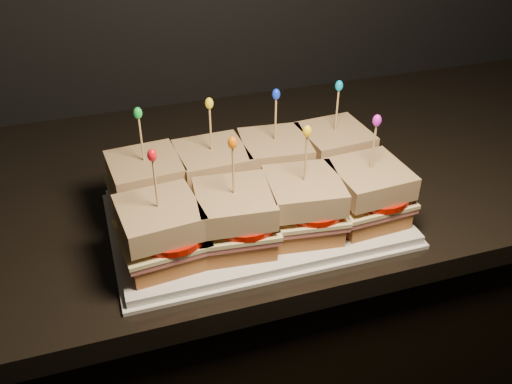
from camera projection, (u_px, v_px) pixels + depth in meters
name	position (u px, v px, depth m)	size (l,w,h in m)	color
cabinet	(224.00, 361.00, 1.24)	(2.12, 0.59, 0.88)	black
granite_slab	(216.00, 184.00, 0.98)	(2.16, 0.63, 0.04)	black
platter	(256.00, 217.00, 0.86)	(0.42, 0.26, 0.02)	white
platter_rim	(256.00, 220.00, 0.86)	(0.43, 0.27, 0.01)	white
sandwich_0_bread_bot	(149.00, 201.00, 0.86)	(0.10, 0.10, 0.03)	brown
sandwich_0_ham	(148.00, 191.00, 0.85)	(0.11, 0.10, 0.01)	#B74E52
sandwich_0_cheese	(147.00, 187.00, 0.84)	(0.11, 0.11, 0.01)	beige
sandwich_0_tomato	(156.00, 184.00, 0.84)	(0.10, 0.10, 0.01)	#AB1004
sandwich_0_bread_top	(145.00, 170.00, 0.83)	(0.10, 0.10, 0.03)	brown
sandwich_0_pick	(142.00, 142.00, 0.80)	(0.00, 0.00, 0.09)	tan
sandwich_0_frill	(138.00, 113.00, 0.77)	(0.01, 0.01, 0.02)	green
sandwich_1_bread_bot	(214.00, 189.00, 0.88)	(0.10, 0.10, 0.03)	brown
sandwich_1_ham	(213.00, 180.00, 0.87)	(0.11, 0.10, 0.01)	#B74E52
sandwich_1_cheese	(213.00, 176.00, 0.87)	(0.11, 0.11, 0.01)	beige
sandwich_1_tomato	(221.00, 173.00, 0.86)	(0.10, 0.10, 0.01)	#AB1004
sandwich_1_bread_top	(212.00, 160.00, 0.85)	(0.10, 0.10, 0.03)	brown
sandwich_1_pick	(211.00, 132.00, 0.83)	(0.00, 0.00, 0.09)	tan
sandwich_1_frill	(209.00, 103.00, 0.80)	(0.01, 0.01, 0.02)	yellow
sandwich_2_bread_bot	(274.00, 179.00, 0.91)	(0.10, 0.10, 0.03)	brown
sandwich_2_ham	(275.00, 169.00, 0.90)	(0.11, 0.10, 0.01)	#B74E52
sandwich_2_cheese	(275.00, 166.00, 0.89)	(0.11, 0.11, 0.01)	beige
sandwich_2_tomato	(283.00, 162.00, 0.89)	(0.10, 0.10, 0.01)	#AB1004
sandwich_2_bread_top	(275.00, 149.00, 0.88)	(0.10, 0.10, 0.03)	brown
sandwich_2_pick	(276.00, 122.00, 0.85)	(0.00, 0.00, 0.09)	tan
sandwich_2_frill	(276.00, 94.00, 0.83)	(0.01, 0.01, 0.02)	#1230DB
sandwich_3_bread_bot	(332.00, 169.00, 0.93)	(0.10, 0.10, 0.03)	brown
sandwich_3_ham	(333.00, 159.00, 0.92)	(0.11, 0.10, 0.01)	#B74E52
sandwich_3_cheese	(333.00, 156.00, 0.92)	(0.11, 0.11, 0.01)	beige
sandwich_3_tomato	(342.00, 152.00, 0.91)	(0.10, 0.10, 0.01)	#AB1004
sandwich_3_bread_top	(334.00, 140.00, 0.90)	(0.10, 0.10, 0.03)	brown
sandwich_3_pick	(337.00, 113.00, 0.88)	(0.00, 0.00, 0.09)	tan
sandwich_3_frill	(339.00, 86.00, 0.85)	(0.01, 0.01, 0.02)	#0498BF
sandwich_4_bread_bot	(163.00, 249.00, 0.76)	(0.10, 0.10, 0.03)	brown
sandwich_4_ham	(162.00, 239.00, 0.75)	(0.11, 0.10, 0.01)	#B74E52
sandwich_4_cheese	(161.00, 235.00, 0.75)	(0.11, 0.11, 0.01)	beige
sandwich_4_tomato	(171.00, 231.00, 0.74)	(0.10, 0.10, 0.01)	#AB1004
sandwich_4_bread_top	(159.00, 217.00, 0.73)	(0.10, 0.10, 0.03)	brown
sandwich_4_pick	(156.00, 187.00, 0.71)	(0.00, 0.00, 0.09)	tan
sandwich_4_frill	(152.00, 155.00, 0.68)	(0.01, 0.01, 0.02)	red
sandwich_5_bread_bot	(235.00, 235.00, 0.79)	(0.10, 0.10, 0.03)	brown
sandwich_5_ham	(235.00, 225.00, 0.78)	(0.11, 0.10, 0.01)	#B74E52
sandwich_5_cheese	(235.00, 221.00, 0.77)	(0.11, 0.11, 0.01)	beige
sandwich_5_tomato	(244.00, 217.00, 0.77)	(0.10, 0.10, 0.01)	#AB1004
sandwich_5_bread_top	(234.00, 204.00, 0.76)	(0.10, 0.10, 0.03)	brown
sandwich_5_pick	(233.00, 174.00, 0.73)	(0.00, 0.00, 0.09)	tan
sandwich_5_frill	(232.00, 143.00, 0.71)	(0.01, 0.01, 0.02)	#E76305
sandwich_6_bread_bot	(302.00, 222.00, 0.81)	(0.10, 0.10, 0.03)	brown
sandwich_6_ham	(303.00, 212.00, 0.80)	(0.11, 0.10, 0.01)	#B74E52
sandwich_6_cheese	(303.00, 208.00, 0.80)	(0.11, 0.11, 0.01)	beige
sandwich_6_tomato	(313.00, 204.00, 0.79)	(0.10, 0.10, 0.01)	#AB1004
sandwich_6_bread_top	(304.00, 191.00, 0.78)	(0.10, 0.10, 0.03)	brown
sandwich_6_pick	(306.00, 161.00, 0.76)	(0.00, 0.00, 0.09)	tan
sandwich_6_frill	(307.00, 131.00, 0.73)	(0.01, 0.01, 0.02)	yellow
sandwich_7_bread_bot	(365.00, 209.00, 0.84)	(0.10, 0.10, 0.03)	brown
sandwich_7_ham	(367.00, 200.00, 0.83)	(0.11, 0.10, 0.01)	#B74E52
sandwich_7_cheese	(367.00, 196.00, 0.82)	(0.11, 0.11, 0.01)	beige
sandwich_7_tomato	(377.00, 192.00, 0.82)	(0.10, 0.10, 0.01)	#AB1004
sandwich_7_bread_top	(369.00, 179.00, 0.81)	(0.10, 0.10, 0.03)	brown
sandwich_7_pick	(373.00, 150.00, 0.78)	(0.00, 0.00, 0.09)	tan
sandwich_7_frill	(377.00, 120.00, 0.76)	(0.01, 0.01, 0.02)	#D51DCC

